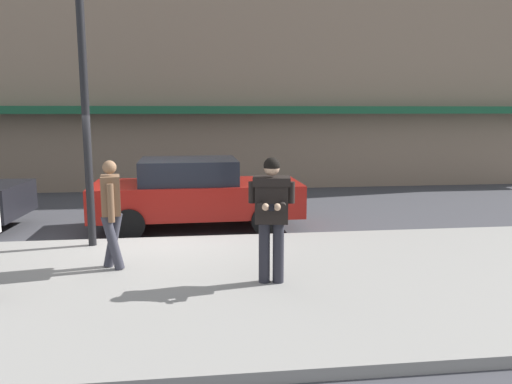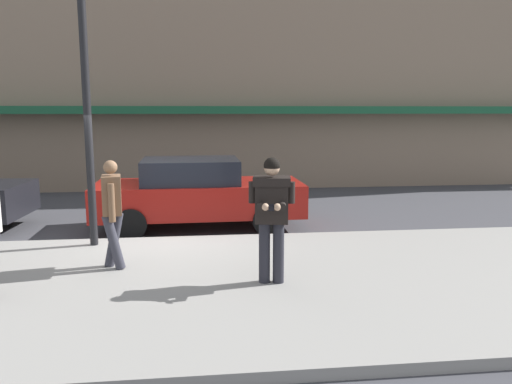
% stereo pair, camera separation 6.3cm
% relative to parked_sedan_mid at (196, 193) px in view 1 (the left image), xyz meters
% --- Properties ---
extents(ground_plane, '(80.00, 80.00, 0.00)m').
position_rel_parked_sedan_mid_xyz_m(ground_plane, '(-0.85, -1.08, -0.79)').
color(ground_plane, '#3D3D42').
extents(sidewalk, '(32.00, 5.30, 0.14)m').
position_rel_parked_sedan_mid_xyz_m(sidewalk, '(0.15, -3.93, -0.72)').
color(sidewalk, gray).
rests_on(sidewalk, ground).
extents(curb_paint_line, '(28.00, 0.12, 0.01)m').
position_rel_parked_sedan_mid_xyz_m(curb_paint_line, '(0.15, -1.03, -0.79)').
color(curb_paint_line, silver).
rests_on(curb_paint_line, ground).
extents(parked_sedan_mid, '(4.53, 2.00, 1.54)m').
position_rel_parked_sedan_mid_xyz_m(parked_sedan_mid, '(0.00, 0.00, 0.00)').
color(parked_sedan_mid, maroon).
rests_on(parked_sedan_mid, ground).
extents(man_texting_on_phone, '(0.64, 0.62, 1.81)m').
position_rel_parked_sedan_mid_xyz_m(man_texting_on_phone, '(1.05, -4.13, 0.46)').
color(man_texting_on_phone, '#23232B').
rests_on(man_texting_on_phone, sidewalk).
extents(pedestrian_dark_coat, '(0.37, 0.59, 1.70)m').
position_rel_parked_sedan_mid_xyz_m(pedestrian_dark_coat, '(-1.30, -3.16, 0.32)').
color(pedestrian_dark_coat, '#33333D').
rests_on(pedestrian_dark_coat, sidewalk).
extents(street_lamp_post, '(0.36, 0.36, 4.88)m').
position_rel_parked_sedan_mid_xyz_m(street_lamp_post, '(-1.90, -1.73, 2.35)').
color(street_lamp_post, black).
rests_on(street_lamp_post, sidewalk).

